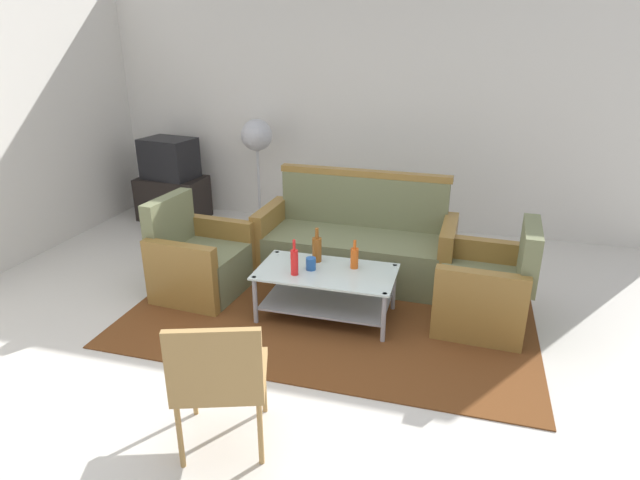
{
  "coord_description": "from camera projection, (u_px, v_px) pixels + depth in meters",
  "views": [
    {
      "loc": [
        1.04,
        -3.0,
        2.16
      ],
      "look_at": [
        -0.01,
        0.71,
        0.65
      ],
      "focal_mm": 29.57,
      "sensor_mm": 36.0,
      "label": 1
    }
  ],
  "objects": [
    {
      "name": "tv_stand",
      "position": [
        173.0,
        198.0,
        6.54
      ],
      "size": [
        0.8,
        0.5,
        0.52
      ],
      "primitive_type": "cube",
      "color": "black",
      "rests_on": "ground"
    },
    {
      "name": "couch",
      "position": [
        356.0,
        245.0,
        4.94
      ],
      "size": [
        1.82,
        0.79,
        0.96
      ],
      "rotation": [
        0.0,
        0.0,
        3.11
      ],
      "color": "#6B704C",
      "rests_on": "rug"
    },
    {
      "name": "wall_back",
      "position": [
        377.0,
        106.0,
        5.97
      ],
      "size": [
        6.52,
        0.12,
        2.8
      ],
      "color": "silver",
      "rests_on": "ground"
    },
    {
      "name": "bottle_brown",
      "position": [
        317.0,
        249.0,
        4.31
      ],
      "size": [
        0.08,
        0.08,
        0.29
      ],
      "color": "brown",
      "rests_on": "coffee_table"
    },
    {
      "name": "pedestal_fan",
      "position": [
        257.0,
        142.0,
        6.02
      ],
      "size": [
        0.36,
        0.36,
        1.27
      ],
      "color": "#2D2D33",
      "rests_on": "ground"
    },
    {
      "name": "television",
      "position": [
        169.0,
        158.0,
        6.36
      ],
      "size": [
        0.66,
        0.53,
        0.48
      ],
      "rotation": [
        0.0,
        0.0,
        2.99
      ],
      "color": "black",
      "rests_on": "tv_stand"
    },
    {
      "name": "bottle_orange",
      "position": [
        354.0,
        258.0,
        4.2
      ],
      "size": [
        0.06,
        0.06,
        0.24
      ],
      "color": "#D85919",
      "rests_on": "coffee_table"
    },
    {
      "name": "armchair_left",
      "position": [
        199.0,
        262.0,
        4.63
      ],
      "size": [
        0.75,
        0.81,
        0.85
      ],
      "rotation": [
        0.0,
        0.0,
        -1.65
      ],
      "color": "#6B704C",
      "rests_on": "rug"
    },
    {
      "name": "armchair_right",
      "position": [
        486.0,
        291.0,
        4.12
      ],
      "size": [
        0.73,
        0.79,
        0.85
      ],
      "rotation": [
        0.0,
        0.0,
        1.52
      ],
      "color": "#6B704C",
      "rests_on": "rug"
    },
    {
      "name": "coffee_table",
      "position": [
        326.0,
        287.0,
        4.23
      ],
      "size": [
        1.1,
        0.6,
        0.4
      ],
      "color": "silver",
      "rests_on": "rug"
    },
    {
      "name": "bottle_red",
      "position": [
        294.0,
        262.0,
        4.07
      ],
      "size": [
        0.06,
        0.06,
        0.29
      ],
      "color": "red",
      "rests_on": "coffee_table"
    },
    {
      "name": "rug",
      "position": [
        333.0,
        308.0,
        4.45
      ],
      "size": [
        3.25,
        2.18,
        0.01
      ],
      "primitive_type": "cube",
      "color": "brown",
      "rests_on": "ground"
    },
    {
      "name": "wicker_chair",
      "position": [
        219.0,
        374.0,
        2.77
      ],
      "size": [
        0.61,
        0.61,
        0.84
      ],
      "rotation": [
        0.0,
        0.0,
        0.33
      ],
      "color": "#AD844C",
      "rests_on": "ground"
    },
    {
      "name": "cup",
      "position": [
        311.0,
        264.0,
        4.18
      ],
      "size": [
        0.08,
        0.08,
        0.1
      ],
      "primitive_type": "cylinder",
      "color": "#2659A5",
      "rests_on": "coffee_table"
    },
    {
      "name": "ground_plane",
      "position": [
        294.0,
        360.0,
        3.74
      ],
      "size": [
        14.0,
        14.0,
        0.0
      ],
      "primitive_type": "plane",
      "color": "beige"
    }
  ]
}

